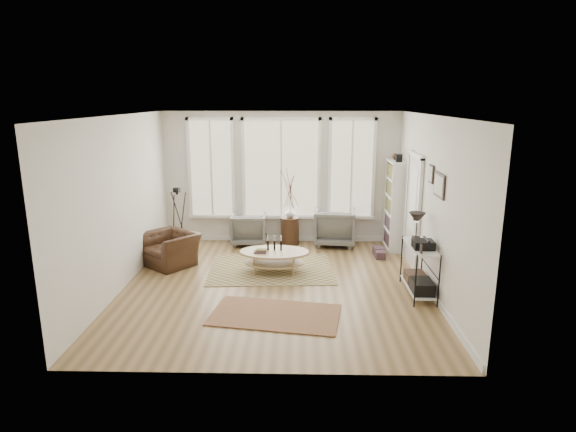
{
  "coord_description": "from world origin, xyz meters",
  "views": [
    {
      "loc": [
        0.4,
        -7.82,
        3.16
      ],
      "look_at": [
        0.2,
        0.6,
        1.1
      ],
      "focal_mm": 30.0,
      "sensor_mm": 36.0,
      "label": 1
    }
  ],
  "objects_px": {
    "armchair_right": "(335,227)",
    "side_table": "(290,208)",
    "bookcase": "(395,205)",
    "accent_chair": "(170,249)",
    "armchair_left": "(249,229)",
    "coffee_table": "(274,256)",
    "low_shelf": "(419,265)"
  },
  "relations": [
    {
      "from": "low_shelf",
      "to": "coffee_table",
      "type": "bearing_deg",
      "value": 158.23
    },
    {
      "from": "coffee_table",
      "to": "accent_chair",
      "type": "xyz_separation_m",
      "value": [
        -2.05,
        0.37,
        -0.0
      ]
    },
    {
      "from": "side_table",
      "to": "armchair_left",
      "type": "bearing_deg",
      "value": 179.93
    },
    {
      "from": "coffee_table",
      "to": "armchair_left",
      "type": "distance_m",
      "value": 1.89
    },
    {
      "from": "accent_chair",
      "to": "coffee_table",
      "type": "bearing_deg",
      "value": 28.47
    },
    {
      "from": "low_shelf",
      "to": "armchair_right",
      "type": "xyz_separation_m",
      "value": [
        -1.18,
        2.75,
        -0.1
      ]
    },
    {
      "from": "bookcase",
      "to": "side_table",
      "type": "xyz_separation_m",
      "value": [
        -2.24,
        0.22,
        -0.13
      ]
    },
    {
      "from": "armchair_right",
      "to": "side_table",
      "type": "distance_m",
      "value": 1.09
    },
    {
      "from": "side_table",
      "to": "low_shelf",
      "type": "bearing_deg",
      "value": -51.48
    },
    {
      "from": "bookcase",
      "to": "coffee_table",
      "type": "bearing_deg",
      "value": -148.27
    },
    {
      "from": "armchair_left",
      "to": "side_table",
      "type": "bearing_deg",
      "value": 178.87
    },
    {
      "from": "bookcase",
      "to": "low_shelf",
      "type": "bearing_deg",
      "value": -91.28
    },
    {
      "from": "armchair_left",
      "to": "accent_chair",
      "type": "bearing_deg",
      "value": 43.9
    },
    {
      "from": "low_shelf",
      "to": "accent_chair",
      "type": "distance_m",
      "value": 4.69
    },
    {
      "from": "armchair_right",
      "to": "side_table",
      "type": "relative_size",
      "value": 0.52
    },
    {
      "from": "armchair_left",
      "to": "low_shelf",
      "type": "bearing_deg",
      "value": 137.34
    },
    {
      "from": "armchair_left",
      "to": "armchair_right",
      "type": "bearing_deg",
      "value": 178.95
    },
    {
      "from": "low_shelf",
      "to": "armchair_left",
      "type": "bearing_deg",
      "value": 138.4
    },
    {
      "from": "bookcase",
      "to": "low_shelf",
      "type": "relative_size",
      "value": 1.58
    },
    {
      "from": "coffee_table",
      "to": "armchair_right",
      "type": "bearing_deg",
      "value": 54.56
    },
    {
      "from": "armchair_right",
      "to": "accent_chair",
      "type": "bearing_deg",
      "value": 29.15
    },
    {
      "from": "bookcase",
      "to": "side_table",
      "type": "bearing_deg",
      "value": 174.29
    },
    {
      "from": "low_shelf",
      "to": "coffee_table",
      "type": "height_order",
      "value": "low_shelf"
    },
    {
      "from": "armchair_left",
      "to": "armchair_right",
      "type": "relative_size",
      "value": 0.86
    },
    {
      "from": "bookcase",
      "to": "low_shelf",
      "type": "xyz_separation_m",
      "value": [
        -0.06,
        -2.52,
        -0.44
      ]
    },
    {
      "from": "side_table",
      "to": "bookcase",
      "type": "bearing_deg",
      "value": -5.71
    },
    {
      "from": "bookcase",
      "to": "side_table",
      "type": "height_order",
      "value": "bookcase"
    },
    {
      "from": "side_table",
      "to": "accent_chair",
      "type": "bearing_deg",
      "value": -148.81
    },
    {
      "from": "bookcase",
      "to": "accent_chair",
      "type": "distance_m",
      "value": 4.74
    },
    {
      "from": "accent_chair",
      "to": "low_shelf",
      "type": "bearing_deg",
      "value": 22.05
    },
    {
      "from": "coffee_table",
      "to": "side_table",
      "type": "height_order",
      "value": "side_table"
    },
    {
      "from": "bookcase",
      "to": "armchair_right",
      "type": "distance_m",
      "value": 1.37
    }
  ]
}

